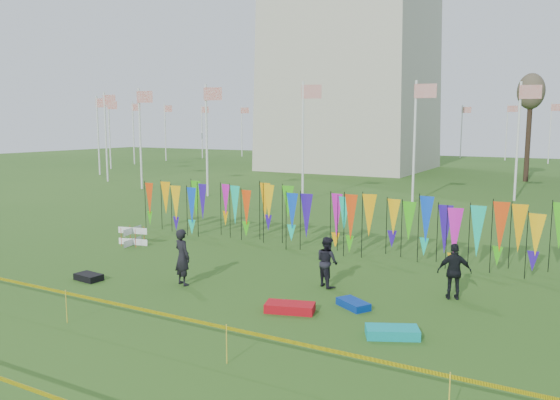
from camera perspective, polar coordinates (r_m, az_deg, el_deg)
The scene contains 13 objects.
ground at distance 16.16m, azimuth -9.86°, elevation -10.98°, with size 160.00×160.00×0.00m, color #264C15.
flagpole_ring at distance 64.37m, azimuth 7.47°, elevation 6.83°, with size 57.40×56.16×8.00m.
banner_row at distance 22.71m, azimuth 4.16°, elevation -1.33°, with size 18.64×0.64×2.43m.
caution_tape_near at distance 14.32m, azimuth -17.01°, elevation -10.43°, with size 26.00×0.02×0.90m.
box_kite at distance 24.46m, azimuth -15.13°, elevation -3.67°, with size 0.71×0.71×0.79m.
person_left at distance 18.08m, azimuth -10.17°, elevation -5.89°, with size 0.67×0.49×1.85m, color black.
person_mid at distance 17.71m, azimuth 4.95°, elevation -6.44°, with size 0.79×0.49×1.63m, color black.
person_right at distance 17.19m, azimuth 17.76°, elevation -7.13°, with size 0.99×0.57×1.70m, color black.
kite_bag_turquoise at distance 15.61m, azimuth 1.50°, elevation -11.17°, with size 0.98×0.49×0.20m, color #0D90CF.
kite_bag_blue at distance 16.00m, azimuth 7.66°, elevation -10.73°, with size 1.00×0.52×0.21m, color #093195.
kite_bag_red at distance 15.52m, azimuth 1.04°, elevation -11.17°, with size 1.36×0.62×0.25m, color red.
kite_bag_black at distance 19.59m, azimuth -19.36°, elevation -7.60°, with size 0.94×0.54×0.22m, color black.
kite_bag_teal at distance 14.09m, azimuth 11.64°, elevation -13.38°, with size 1.29×0.62×0.25m, color #0BA3A6.
Camera 1 is at (9.67, -11.85, 5.22)m, focal length 35.00 mm.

